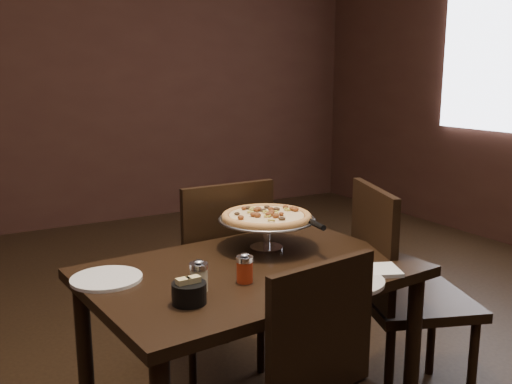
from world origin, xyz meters
TOP-DOWN VIEW (x-y plane):
  - room at (0.06, 0.03)m, footprint 6.04×7.04m
  - dining_table at (-0.05, 0.00)m, footprint 1.17×0.83m
  - pizza_stand at (0.11, 0.16)m, footprint 0.37×0.37m
  - parmesan_shaker at (-0.29, -0.11)m, footprint 0.06×0.06m
  - pepper_flake_shaker at (-0.13, -0.11)m, footprint 0.06×0.06m
  - packet_caddy at (-0.36, -0.18)m, footprint 0.10×0.10m
  - napkin_stack at (0.31, -0.26)m, footprint 0.17×0.17m
  - plate_left at (-0.52, 0.13)m, footprint 0.23×0.23m
  - plate_near at (0.14, -0.27)m, footprint 0.27×0.27m
  - serving_spatula at (0.22, -0.01)m, footprint 0.15×0.15m
  - chair_far at (0.08, 0.54)m, footprint 0.43×0.43m
  - chair_side at (0.62, -0.04)m, footprint 0.55×0.55m

SIDE VIEW (x-z plane):
  - chair_far at x=0.08m, z-range 0.04..0.95m
  - chair_side at x=0.62m, z-range 0.04..0.96m
  - dining_table at x=-0.05m, z-range 0.26..0.95m
  - plate_left at x=-0.52m, z-range 0.70..0.71m
  - plate_near at x=0.14m, z-range 0.70..0.71m
  - napkin_stack at x=0.31m, z-range 0.70..0.71m
  - packet_caddy at x=-0.36m, z-range 0.69..0.77m
  - pepper_flake_shaker at x=-0.13m, z-range 0.69..0.79m
  - parmesan_shaker at x=-0.29m, z-range 0.69..0.79m
  - serving_spatula at x=0.22m, z-range 0.80..0.83m
  - pizza_stand at x=0.11m, z-range 0.74..0.90m
  - room at x=0.06m, z-range -0.02..2.82m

